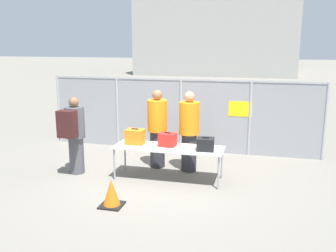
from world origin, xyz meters
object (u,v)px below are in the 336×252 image
(suitcase_red, at_px, (168,140))
(traveler_hooded, at_px, (74,132))
(suitcase_black, at_px, (206,144))
(utility_trailer, at_px, (226,126))
(inspection_table, at_px, (168,149))
(suitcase_orange, at_px, (135,137))
(security_worker_far, at_px, (189,131))
(traffic_cone, at_px, (112,194))
(security_worker_near, at_px, (157,128))

(suitcase_red, distance_m, traveler_hooded, 2.10)
(suitcase_black, bearing_deg, utility_trailer, 89.13)
(inspection_table, distance_m, suitcase_orange, 0.81)
(inspection_table, bearing_deg, suitcase_orange, 174.63)
(suitcase_black, distance_m, security_worker_far, 0.86)
(traveler_hooded, bearing_deg, suitcase_orange, 20.33)
(suitcase_orange, relative_size, security_worker_far, 0.22)
(utility_trailer, bearing_deg, security_worker_far, -100.02)
(suitcase_orange, relative_size, suitcase_red, 1.07)
(suitcase_red, relative_size, traveler_hooded, 0.22)
(suitcase_red, xyz_separation_m, traveler_hooded, (-2.08, -0.25, 0.09))
(suitcase_red, xyz_separation_m, suitcase_black, (0.84, -0.11, -0.01))
(security_worker_far, xyz_separation_m, utility_trailer, (0.54, 3.06, -0.53))
(inspection_table, xyz_separation_m, traffic_cone, (-0.67, -1.58, -0.45))
(security_worker_far, xyz_separation_m, traffic_cone, (-0.99, -2.25, -0.72))
(inspection_table, height_order, traffic_cone, inspection_table)
(traveler_hooded, bearing_deg, security_worker_near, 39.28)
(inspection_table, distance_m, security_worker_near, 0.93)
(inspection_table, height_order, security_worker_near, security_worker_near)
(suitcase_red, bearing_deg, utility_trailer, 76.14)
(suitcase_black, height_order, traveler_hooded, traveler_hooded)
(inspection_table, height_order, utility_trailer, inspection_table)
(traveler_hooded, bearing_deg, suitcase_red, 16.66)
(suitcase_red, bearing_deg, traffic_cone, -110.84)
(traveler_hooded, height_order, utility_trailer, traveler_hooded)
(traveler_hooded, relative_size, traffic_cone, 3.43)
(suitcase_orange, bearing_deg, security_worker_far, 28.32)
(security_worker_near, height_order, utility_trailer, security_worker_near)
(suitcase_black, xyz_separation_m, security_worker_far, (-0.48, 0.70, 0.10))
(security_worker_near, bearing_deg, suitcase_orange, 61.21)
(suitcase_red, distance_m, suitcase_black, 0.85)
(traveler_hooded, height_order, security_worker_near, security_worker_near)
(traveler_hooded, height_order, security_worker_far, security_worker_far)
(inspection_table, xyz_separation_m, security_worker_near, (-0.46, 0.76, 0.28))
(inspection_table, relative_size, security_worker_near, 1.27)
(suitcase_red, relative_size, traffic_cone, 0.74)
(inspection_table, height_order, suitcase_black, suitcase_black)
(traveler_hooded, bearing_deg, security_worker_far, 28.80)
(suitcase_red, distance_m, security_worker_far, 0.70)
(security_worker_near, distance_m, security_worker_far, 0.79)
(traffic_cone, bearing_deg, security_worker_near, 84.95)
(suitcase_black, xyz_separation_m, traveler_hooded, (-2.93, -0.14, 0.11))
(suitcase_orange, xyz_separation_m, traffic_cone, (0.11, -1.65, -0.65))
(inspection_table, relative_size, utility_trailer, 0.64)
(security_worker_near, bearing_deg, traffic_cone, 80.68)
(security_worker_near, bearing_deg, security_worker_far, 168.63)
(suitcase_black, relative_size, security_worker_far, 0.20)
(traveler_hooded, xyz_separation_m, security_worker_near, (1.66, 0.94, -0.01))
(security_worker_near, height_order, traffic_cone, security_worker_near)
(suitcase_orange, height_order, security_worker_near, security_worker_near)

